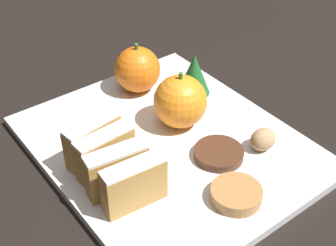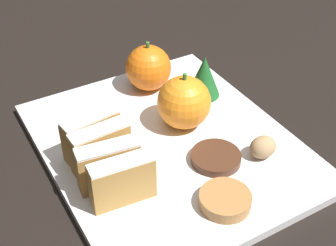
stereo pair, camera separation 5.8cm
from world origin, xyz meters
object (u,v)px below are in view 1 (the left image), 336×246
Objects in this scene: orange_near at (137,70)px; orange_far at (180,101)px; chocolate_cookie at (219,153)px; walnut at (263,139)px.

orange_near is 0.10m from orange_far.
orange_near is 0.19m from chocolate_cookie.
chocolate_cookie is (-0.05, 0.02, -0.01)m from walnut.
orange_near is at bearing 87.92° from chocolate_cookie.
orange_far is 1.28× the size of chocolate_cookie.
orange_far is 2.29× the size of walnut.
walnut is 0.06m from chocolate_cookie.
walnut is at bearing -20.93° from chocolate_cookie.
chocolate_cookie is at bearing -93.17° from orange_far.
chocolate_cookie is at bearing 159.07° from walnut.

